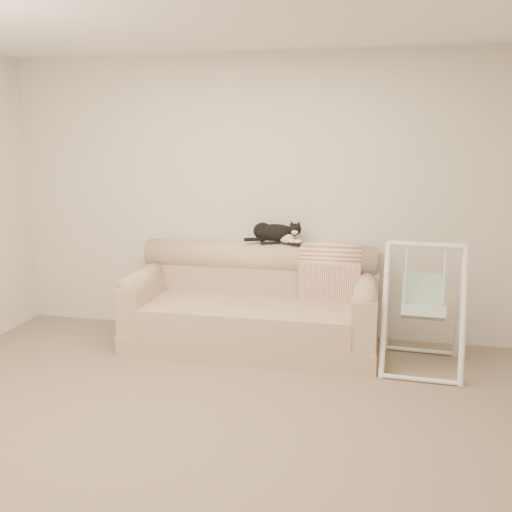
{
  "coord_description": "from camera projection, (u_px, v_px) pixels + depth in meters",
  "views": [
    {
      "loc": [
        0.96,
        -3.2,
        1.84
      ],
      "look_at": [
        0.02,
        1.27,
        0.9
      ],
      "focal_mm": 40.0,
      "sensor_mm": 36.0,
      "label": 1
    }
  ],
  "objects": [
    {
      "name": "tuxedo_cat",
      "position": [
        276.0,
        232.0,
        5.21
      ],
      "size": [
        0.53,
        0.21,
        0.21
      ],
      "color": "black",
      "rests_on": "sofa"
    },
    {
      "name": "sofa",
      "position": [
        253.0,
        307.0,
        5.13
      ],
      "size": [
        2.2,
        0.93,
        0.9
      ],
      "color": "tan",
      "rests_on": "ground"
    },
    {
      "name": "baby_swing",
      "position": [
        423.0,
        306.0,
        4.59
      ],
      "size": [
        0.67,
        0.71,
        1.05
      ],
      "color": "white",
      "rests_on": "ground"
    },
    {
      "name": "remote_a",
      "position": [
        270.0,
        242.0,
        5.22
      ],
      "size": [
        0.19,
        0.1,
        0.03
      ],
      "color": "black",
      "rests_on": "sofa"
    },
    {
      "name": "ground_plane",
      "position": [
        212.0,
        433.0,
        3.64
      ],
      "size": [
        5.0,
        5.0,
        0.0
      ],
      "primitive_type": "plane",
      "color": "#7E6957",
      "rests_on": "ground"
    },
    {
      "name": "room_shell",
      "position": [
        208.0,
        194.0,
        3.33
      ],
      "size": [
        5.04,
        4.04,
        2.6
      ],
      "color": "beige",
      "rests_on": "ground"
    },
    {
      "name": "remote_b",
      "position": [
        292.0,
        244.0,
        5.16
      ],
      "size": [
        0.18,
        0.1,
        0.02
      ],
      "color": "black",
      "rests_on": "sofa"
    },
    {
      "name": "throw_blanket",
      "position": [
        331.0,
        265.0,
        5.14
      ],
      "size": [
        0.55,
        0.38,
        0.58
      ],
      "color": "#BA613D",
      "rests_on": "sofa"
    }
  ]
}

